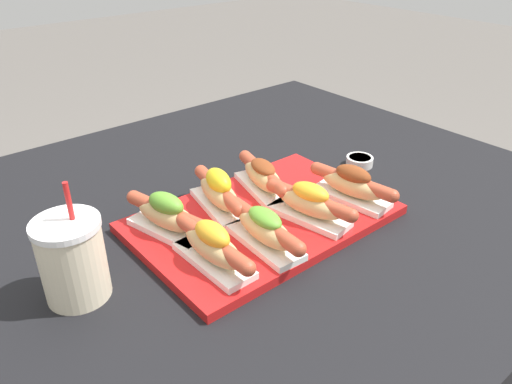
% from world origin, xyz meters
% --- Properties ---
extents(patio_table, '(1.38, 1.11, 0.70)m').
position_xyz_m(patio_table, '(0.00, 0.00, 0.35)').
color(patio_table, black).
rests_on(patio_table, ground_plane).
extents(serving_tray, '(0.48, 0.32, 0.02)m').
position_xyz_m(serving_tray, '(-0.00, -0.08, 0.71)').
color(serving_tray, red).
rests_on(serving_tray, patio_table).
extents(hot_dog_0, '(0.06, 0.20, 0.08)m').
position_xyz_m(hot_dog_0, '(-0.16, -0.14, 0.76)').
color(hot_dog_0, white).
rests_on(hot_dog_0, serving_tray).
extents(hot_dog_1, '(0.07, 0.20, 0.07)m').
position_xyz_m(hot_dog_1, '(-0.06, -0.16, 0.76)').
color(hot_dog_1, white).
rests_on(hot_dog_1, serving_tray).
extents(hot_dog_2, '(0.09, 0.20, 0.07)m').
position_xyz_m(hot_dog_2, '(0.06, -0.15, 0.76)').
color(hot_dog_2, white).
rests_on(hot_dog_2, serving_tray).
extents(hot_dog_3, '(0.08, 0.20, 0.07)m').
position_xyz_m(hot_dog_3, '(0.17, -0.15, 0.76)').
color(hot_dog_3, white).
rests_on(hot_dog_3, serving_tray).
extents(hot_dog_4, '(0.09, 0.20, 0.08)m').
position_xyz_m(hot_dog_4, '(-0.17, -0.01, 0.76)').
color(hot_dog_4, white).
rests_on(hot_dog_4, serving_tray).
extents(hot_dog_5, '(0.09, 0.20, 0.08)m').
position_xyz_m(hot_dog_5, '(-0.05, -0.01, 0.76)').
color(hot_dog_5, white).
rests_on(hot_dog_5, serving_tray).
extents(hot_dog_6, '(0.10, 0.19, 0.07)m').
position_xyz_m(hot_dog_6, '(0.06, -0.01, 0.76)').
color(hot_dog_6, white).
rests_on(hot_dog_6, serving_tray).
extents(sauce_bowl, '(0.06, 0.06, 0.02)m').
position_xyz_m(sauce_bowl, '(0.34, -0.03, 0.72)').
color(sauce_bowl, silver).
rests_on(sauce_bowl, patio_table).
extents(drink_cup, '(0.10, 0.10, 0.19)m').
position_xyz_m(drink_cup, '(-0.35, -0.05, 0.77)').
color(drink_cup, beige).
rests_on(drink_cup, patio_table).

